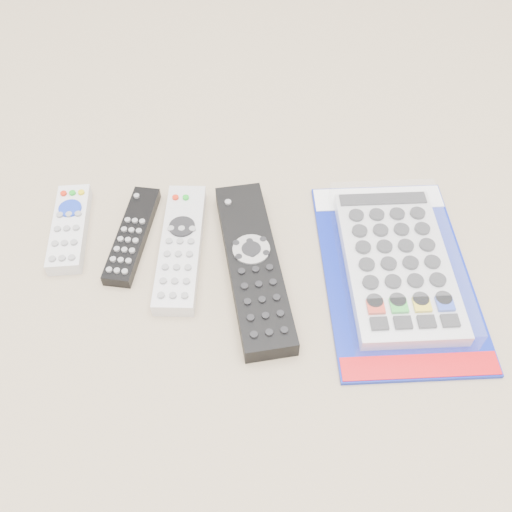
{
  "coord_description": "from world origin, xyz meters",
  "views": [
    {
      "loc": [
        0.04,
        -0.45,
        0.59
      ],
      "look_at": [
        0.03,
        -0.0,
        0.01
      ],
      "focal_mm": 40.0,
      "sensor_mm": 36.0,
      "label": 1
    }
  ],
  "objects_px": {
    "remote_small_grey": "(70,228)",
    "remote_slim_black": "(132,235)",
    "jumbo_remote_packaged": "(397,262)",
    "remote_silver_dvd": "(181,247)",
    "remote_large_black": "(253,265)"
  },
  "relations": [
    {
      "from": "remote_small_grey",
      "to": "remote_slim_black",
      "type": "bearing_deg",
      "value": -12.5
    },
    {
      "from": "jumbo_remote_packaged",
      "to": "remote_small_grey",
      "type": "bearing_deg",
      "value": 168.71
    },
    {
      "from": "remote_slim_black",
      "to": "jumbo_remote_packaged",
      "type": "bearing_deg",
      "value": -0.94
    },
    {
      "from": "remote_silver_dvd",
      "to": "remote_large_black",
      "type": "bearing_deg",
      "value": -17.25
    },
    {
      "from": "remote_small_grey",
      "to": "remote_silver_dvd",
      "type": "relative_size",
      "value": 0.73
    },
    {
      "from": "remote_small_grey",
      "to": "remote_slim_black",
      "type": "relative_size",
      "value": 0.9
    },
    {
      "from": "remote_small_grey",
      "to": "remote_silver_dvd",
      "type": "distance_m",
      "value": 0.16
    },
    {
      "from": "remote_small_grey",
      "to": "remote_large_black",
      "type": "height_order",
      "value": "remote_large_black"
    },
    {
      "from": "remote_slim_black",
      "to": "jumbo_remote_packaged",
      "type": "height_order",
      "value": "jumbo_remote_packaged"
    },
    {
      "from": "remote_silver_dvd",
      "to": "jumbo_remote_packaged",
      "type": "xyz_separation_m",
      "value": [
        0.28,
        -0.03,
        0.01
      ]
    },
    {
      "from": "remote_small_grey",
      "to": "remote_silver_dvd",
      "type": "xyz_separation_m",
      "value": [
        0.15,
        -0.03,
        0.0
      ]
    },
    {
      "from": "remote_slim_black",
      "to": "remote_silver_dvd",
      "type": "xyz_separation_m",
      "value": [
        0.07,
        -0.02,
        0.0
      ]
    },
    {
      "from": "remote_silver_dvd",
      "to": "remote_large_black",
      "type": "xyz_separation_m",
      "value": [
        0.1,
        -0.03,
        0.0
      ]
    },
    {
      "from": "remote_slim_black",
      "to": "remote_silver_dvd",
      "type": "bearing_deg",
      "value": -10.38
    },
    {
      "from": "remote_silver_dvd",
      "to": "jumbo_remote_packaged",
      "type": "relative_size",
      "value": 0.65
    }
  ]
}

